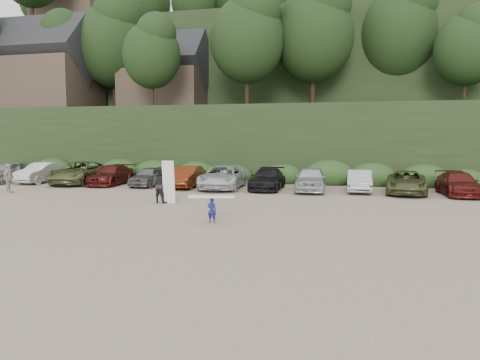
# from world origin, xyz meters

# --- Properties ---
(ground) EXTENTS (120.00, 120.00, 0.00)m
(ground) POSITION_xyz_m (0.00, 0.00, 0.00)
(ground) COLOR tan
(ground) RESTS_ON ground
(hillside_backdrop) EXTENTS (90.00, 41.50, 28.00)m
(hillside_backdrop) POSITION_xyz_m (-0.26, 35.93, 11.22)
(hillside_backdrop) COLOR black
(hillside_backdrop) RESTS_ON ground
(parked_cars) EXTENTS (36.57, 6.40, 1.65)m
(parked_cars) POSITION_xyz_m (-2.90, 10.05, 0.75)
(parked_cars) COLOR #99999E
(parked_cars) RESTS_ON ground
(distant_walker) EXTENTS (0.65, 1.13, 1.82)m
(distant_walker) POSITION_xyz_m (-14.37, 4.45, 0.91)
(distant_walker) COLOR #B7A89B
(distant_walker) RESTS_ON ground
(child_surfer) EXTENTS (1.95, 0.92, 1.13)m
(child_surfer) POSITION_xyz_m (0.99, -2.02, 0.77)
(child_surfer) COLOR navy
(child_surfer) RESTS_ON ground
(adult_surfer) EXTENTS (1.42, 0.94, 2.27)m
(adult_surfer) POSITION_xyz_m (-3.34, 2.71, 0.98)
(adult_surfer) COLOR black
(adult_surfer) RESTS_ON ground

